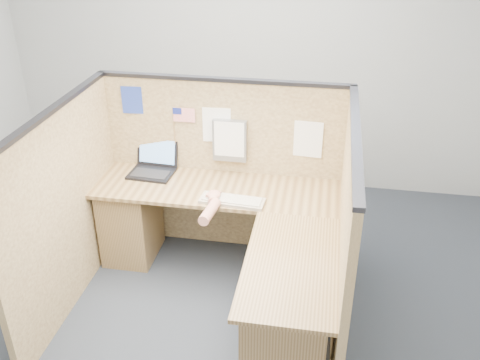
% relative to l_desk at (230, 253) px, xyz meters
% --- Properties ---
extents(floor, '(5.00, 5.00, 0.00)m').
position_rel_l_desk_xyz_m(floor, '(-0.18, -0.29, -0.39)').
color(floor, '#21262F').
rests_on(floor, ground).
extents(wall_back, '(5.00, 0.00, 5.00)m').
position_rel_l_desk_xyz_m(wall_back, '(-0.18, 1.96, 1.01)').
color(wall_back, '#ADB1B3').
rests_on(wall_back, floor).
extents(cubicle_partitions, '(2.06, 1.83, 1.53)m').
position_rel_l_desk_xyz_m(cubicle_partitions, '(-0.18, 0.14, 0.38)').
color(cubicle_partitions, brown).
rests_on(cubicle_partitions, floor).
extents(l_desk, '(1.95, 1.75, 0.73)m').
position_rel_l_desk_xyz_m(l_desk, '(0.00, 0.00, 0.00)').
color(l_desk, brown).
rests_on(l_desk, floor).
extents(laptop, '(0.37, 0.36, 0.26)m').
position_rel_l_desk_xyz_m(laptop, '(-0.76, 0.58, 0.40)').
color(laptop, black).
rests_on(laptop, l_desk).
extents(keyboard, '(0.50, 0.20, 0.03)m').
position_rel_l_desk_xyz_m(keyboard, '(-0.02, 0.19, 0.35)').
color(keyboard, gray).
rests_on(keyboard, l_desk).
extents(mouse, '(0.14, 0.11, 0.05)m').
position_rel_l_desk_xyz_m(mouse, '(-0.16, 0.19, 0.36)').
color(mouse, '#B9B9BE').
rests_on(mouse, l_desk).
extents(hand_forearm, '(0.12, 0.43, 0.09)m').
position_rel_l_desk_xyz_m(hand_forearm, '(-0.15, 0.04, 0.38)').
color(hand_forearm, tan).
rests_on(hand_forearm, l_desk).
extents(blue_poster, '(0.17, 0.02, 0.23)m').
position_rel_l_desk_xyz_m(blue_poster, '(-0.94, 0.68, 0.92)').
color(blue_poster, '#213799').
rests_on(blue_poster, cubicle_partitions).
extents(american_flag, '(0.18, 0.01, 0.32)m').
position_rel_l_desk_xyz_m(american_flag, '(-0.52, 0.67, 0.81)').
color(american_flag, olive).
rests_on(american_flag, cubicle_partitions).
extents(file_holder, '(0.28, 0.05, 0.35)m').
position_rel_l_desk_xyz_m(file_holder, '(-0.13, 0.66, 0.63)').
color(file_holder, slate).
rests_on(file_holder, cubicle_partitions).
extents(paper_left, '(0.23, 0.02, 0.29)m').
position_rel_l_desk_xyz_m(paper_left, '(-0.24, 0.68, 0.75)').
color(paper_left, white).
rests_on(paper_left, cubicle_partitions).
extents(paper_right, '(0.24, 0.02, 0.30)m').
position_rel_l_desk_xyz_m(paper_right, '(0.50, 0.68, 0.68)').
color(paper_right, white).
rests_on(paper_right, cubicle_partitions).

